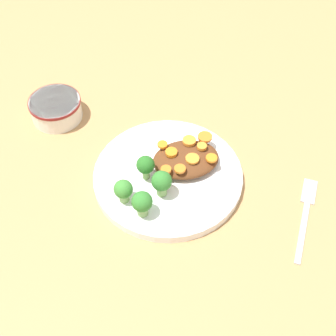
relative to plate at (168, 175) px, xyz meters
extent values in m
plane|color=tan|center=(0.00, 0.00, -0.01)|extent=(4.00, 4.00, 0.00)
cylinder|color=white|center=(0.00, 0.00, 0.00)|extent=(0.27, 0.27, 0.02)
torus|color=white|center=(0.00, 0.00, 0.01)|extent=(0.27, 0.27, 0.01)
cylinder|color=white|center=(-0.18, 0.21, 0.01)|extent=(0.10, 0.10, 0.04)
cylinder|color=maroon|center=(-0.18, 0.21, 0.03)|extent=(0.10, 0.10, 0.01)
cylinder|color=white|center=(-0.18, 0.21, 0.02)|extent=(0.08, 0.08, 0.01)
ellipsoid|color=#5B3319|center=(0.04, 0.01, 0.02)|extent=(0.12, 0.09, 0.03)
cylinder|color=#7FA85B|center=(-0.04, 0.00, 0.02)|extent=(0.01, 0.01, 0.03)
sphere|color=#286B23|center=(-0.04, 0.00, 0.04)|extent=(0.03, 0.03, 0.03)
cylinder|color=#7FA85B|center=(-0.09, -0.04, 0.02)|extent=(0.02, 0.02, 0.02)
sphere|color=#3D8433|center=(-0.09, -0.04, 0.04)|extent=(0.03, 0.03, 0.03)
cylinder|color=#7FA85B|center=(-0.06, -0.07, 0.02)|extent=(0.02, 0.02, 0.02)
sphere|color=#337A2D|center=(-0.06, -0.07, 0.04)|extent=(0.04, 0.04, 0.04)
cylinder|color=#7FA85B|center=(-0.02, -0.04, 0.02)|extent=(0.02, 0.02, 0.03)
sphere|color=#337A2D|center=(-0.02, -0.04, 0.04)|extent=(0.04, 0.04, 0.04)
cylinder|color=orange|center=(0.05, 0.04, 0.04)|extent=(0.02, 0.02, 0.01)
cylinder|color=orange|center=(0.07, 0.02, 0.04)|extent=(0.02, 0.02, 0.01)
cylinder|color=orange|center=(0.01, 0.02, 0.04)|extent=(0.02, 0.02, 0.01)
cylinder|color=orange|center=(0.02, -0.02, 0.03)|extent=(0.02, 0.02, 0.00)
cylinder|color=orange|center=(0.04, 0.00, 0.03)|extent=(0.02, 0.02, 0.00)
cylinder|color=orange|center=(0.08, -0.01, 0.03)|extent=(0.02, 0.02, 0.00)
cylinder|color=orange|center=(0.08, 0.05, 0.03)|extent=(0.03, 0.03, 0.00)
cylinder|color=orange|center=(0.00, 0.04, 0.03)|extent=(0.02, 0.02, 0.00)
cylinder|color=orange|center=(-0.01, -0.01, 0.04)|extent=(0.02, 0.02, 0.01)
cube|color=#B8B8B8|center=(0.19, -0.16, -0.01)|extent=(0.07, 0.11, 0.01)
cube|color=#B8B8B8|center=(0.24, -0.09, -0.01)|extent=(0.05, 0.06, 0.01)
camera|label=1|loc=(-0.12, -0.52, 0.66)|focal=50.00mm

